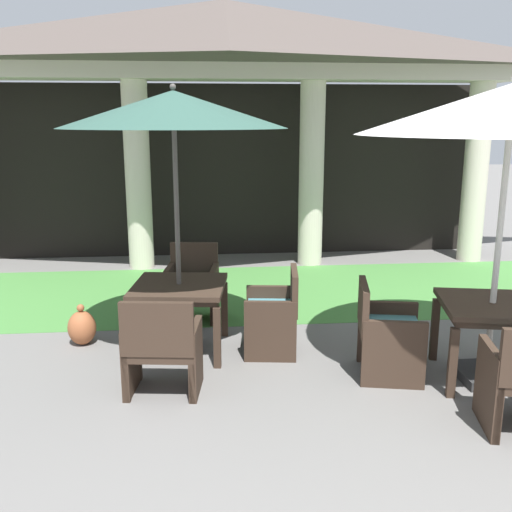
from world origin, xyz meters
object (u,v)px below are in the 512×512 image
at_px(patio_chair_mid_left_north, 193,285).
at_px(patio_chair_mid_left_east, 274,314).
at_px(patio_chair_near_foreground_west, 386,333).
at_px(patio_chair_mid_left_south, 162,349).
at_px(terracotta_urn, 82,327).
at_px(patio_table_mid_left, 179,293).
at_px(patio_umbrella_mid_left, 174,112).
at_px(patio_table_near_foreground, 492,313).
at_px(patio_umbrella_near_foreground, 512,112).

bearing_deg(patio_chair_mid_left_north, patio_chair_mid_left_east, 135.04).
bearing_deg(patio_chair_near_foreground_west, patio_chair_mid_left_south, -72.85).
bearing_deg(terracotta_urn, patio_chair_mid_left_south, -52.80).
distance_m(patio_chair_near_foreground_west, patio_table_mid_left, 2.10).
distance_m(patio_table_mid_left, patio_chair_mid_left_north, 0.99).
distance_m(patio_umbrella_mid_left, patio_chair_mid_left_north, 2.22).
relative_size(patio_chair_mid_left_south, patio_chair_mid_left_north, 0.99).
height_order(patio_table_near_foreground, patio_chair_mid_left_east, patio_chair_mid_left_east).
xyz_separation_m(patio_umbrella_near_foreground, patio_chair_mid_left_east, (-1.88, 0.85, -2.01)).
height_order(patio_chair_mid_left_east, patio_chair_mid_left_north, patio_chair_mid_left_north).
xyz_separation_m(patio_chair_near_foreground_west, patio_umbrella_mid_left, (-1.94, 0.78, 2.01)).
xyz_separation_m(patio_umbrella_mid_left, patio_chair_mid_left_south, (-0.12, -0.97, -2.02)).
xyz_separation_m(patio_umbrella_mid_left, patio_chair_mid_left_north, (0.12, 0.97, -2.00)).
bearing_deg(patio_table_near_foreground, patio_chair_near_foreground_west, 168.27).
bearing_deg(patio_table_near_foreground, patio_chair_mid_left_east, 155.84).
xyz_separation_m(patio_table_near_foreground, patio_table_mid_left, (-2.85, 0.97, -0.02)).
relative_size(patio_umbrella_near_foreground, patio_table_mid_left, 2.64).
height_order(patio_chair_mid_left_east, terracotta_urn, patio_chair_mid_left_east).
relative_size(patio_chair_near_foreground_west, patio_chair_mid_left_south, 0.99).
xyz_separation_m(patio_table_mid_left, patio_chair_mid_left_south, (-0.12, -0.97, -0.21)).
height_order(patio_umbrella_near_foreground, patio_chair_mid_left_south, patio_umbrella_near_foreground).
xyz_separation_m(patio_chair_mid_left_east, patio_chair_mid_left_north, (-0.85, 1.09, 0.02)).
bearing_deg(patio_chair_mid_left_east, patio_chair_mid_left_south, 135.11).
xyz_separation_m(patio_table_mid_left, terracotta_urn, (-1.06, 0.26, -0.44)).
bearing_deg(patio_chair_mid_left_north, patio_chair_near_foreground_west, 143.34).
distance_m(patio_umbrella_near_foreground, patio_chair_mid_left_north, 3.89).
relative_size(patio_table_mid_left, patio_chair_mid_left_south, 1.14).
relative_size(patio_table_near_foreground, patio_chair_mid_left_north, 1.16).
height_order(patio_chair_mid_left_south, patio_chair_mid_left_east, patio_chair_mid_left_south).
bearing_deg(patio_chair_mid_left_north, patio_umbrella_mid_left, 90.00).
height_order(patio_table_mid_left, patio_umbrella_mid_left, patio_umbrella_mid_left).
relative_size(patio_table_near_foreground, patio_chair_mid_left_east, 1.19).
distance_m(patio_chair_mid_left_south, patio_chair_mid_left_east, 1.38).
bearing_deg(patio_chair_mid_left_south, patio_chair_mid_left_north, 90.00).
xyz_separation_m(patio_umbrella_near_foreground, patio_chair_mid_left_north, (-2.73, 1.93, -1.99)).
height_order(patio_umbrella_near_foreground, terracotta_urn, patio_umbrella_near_foreground).
relative_size(patio_table_near_foreground, terracotta_urn, 2.34).
bearing_deg(patio_table_mid_left, patio_umbrella_near_foreground, -18.70).
distance_m(patio_table_near_foreground, patio_chair_mid_left_east, 2.08).
distance_m(patio_table_mid_left, patio_umbrella_mid_left, 1.80).
distance_m(patio_umbrella_near_foreground, patio_chair_near_foreground_west, 2.21).
relative_size(patio_chair_near_foreground_west, patio_umbrella_mid_left, 0.33).
xyz_separation_m(patio_table_near_foreground, patio_umbrella_near_foreground, (-0.00, 0.00, 1.78)).
distance_m(patio_table_near_foreground, patio_umbrella_near_foreground, 1.78).
relative_size(patio_umbrella_near_foreground, terracotta_urn, 6.07).
xyz_separation_m(patio_table_near_foreground, patio_umbrella_mid_left, (-2.85, 0.97, 1.79)).
bearing_deg(patio_table_mid_left, patio_umbrella_mid_left, -82.87).
bearing_deg(patio_table_near_foreground, terracotta_urn, 162.56).
relative_size(patio_umbrella_mid_left, patio_chair_mid_left_east, 3.07).
distance_m(patio_chair_mid_left_south, patio_chair_mid_left_north, 1.95).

